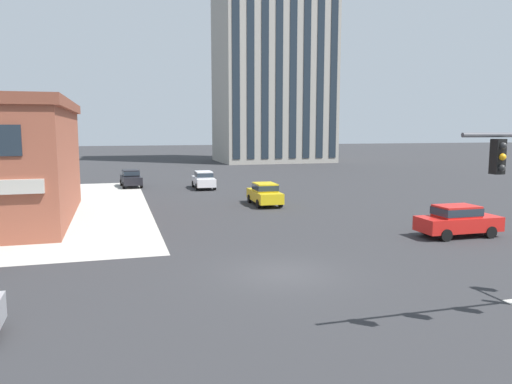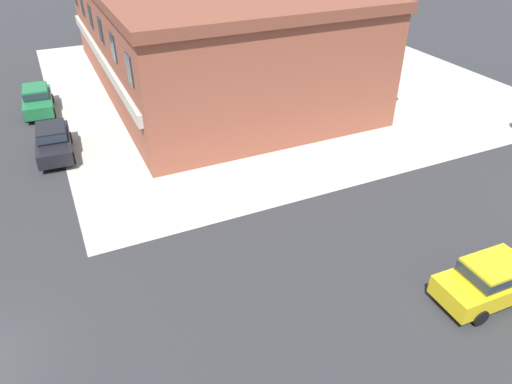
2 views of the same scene
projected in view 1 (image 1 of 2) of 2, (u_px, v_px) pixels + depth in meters
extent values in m
plane|color=#2D2D30|center=(283.00, 273.00, 19.50)|extent=(320.00, 320.00, 0.00)
cube|color=black|center=(498.00, 157.00, 12.52)|extent=(0.28, 0.28, 0.90)
sphere|color=#282828|center=(503.00, 146.00, 12.34)|extent=(0.18, 0.18, 0.18)
sphere|color=orange|center=(502.00, 157.00, 12.37)|extent=(0.18, 0.18, 0.18)
sphere|color=#282828|center=(502.00, 168.00, 12.41)|extent=(0.18, 0.18, 0.18)
cube|color=black|center=(131.00, 180.00, 48.70)|extent=(2.05, 4.51, 0.76)
cube|color=black|center=(131.00, 173.00, 48.75)|extent=(1.64, 2.21, 0.60)
cube|color=#232D38|center=(131.00, 173.00, 48.75)|extent=(1.68, 2.30, 0.40)
cylinder|color=black|center=(141.00, 185.00, 47.76)|extent=(0.26, 0.65, 0.64)
cylinder|color=black|center=(124.00, 185.00, 47.20)|extent=(0.26, 0.65, 0.64)
cylinder|color=black|center=(138.00, 182.00, 50.30)|extent=(0.26, 0.65, 0.64)
cylinder|color=black|center=(121.00, 182.00, 49.74)|extent=(0.26, 0.65, 0.64)
cube|color=gold|center=(265.00, 196.00, 36.94)|extent=(1.90, 4.45, 0.76)
cube|color=gold|center=(265.00, 187.00, 36.71)|extent=(1.56, 2.16, 0.60)
cube|color=#232D38|center=(265.00, 187.00, 36.71)|extent=(1.60, 2.25, 0.40)
cylinder|color=black|center=(250.00, 199.00, 38.10)|extent=(0.24, 0.65, 0.64)
cylinder|color=black|center=(270.00, 198.00, 38.51)|extent=(0.24, 0.65, 0.64)
cylinder|color=black|center=(258.00, 204.00, 35.48)|extent=(0.24, 0.65, 0.64)
cylinder|color=black|center=(280.00, 203.00, 35.89)|extent=(0.24, 0.65, 0.64)
cube|color=silver|center=(204.00, 181.00, 47.27)|extent=(1.90, 4.45, 0.76)
cube|color=silver|center=(204.00, 174.00, 47.04)|extent=(1.56, 2.16, 0.60)
cube|color=#232D38|center=(204.00, 174.00, 47.04)|extent=(1.60, 2.25, 0.40)
cylinder|color=black|center=(193.00, 184.00, 48.43)|extent=(0.24, 0.65, 0.64)
cylinder|color=black|center=(210.00, 183.00, 48.83)|extent=(0.24, 0.65, 0.64)
cylinder|color=black|center=(197.00, 187.00, 45.80)|extent=(0.24, 0.65, 0.64)
cylinder|color=black|center=(215.00, 187.00, 46.21)|extent=(0.24, 0.65, 0.64)
cube|color=red|center=(458.00, 224.00, 26.08)|extent=(4.41, 1.79, 0.76)
cube|color=red|center=(457.00, 211.00, 25.95)|extent=(2.12, 1.51, 0.60)
cube|color=#232D38|center=(457.00, 211.00, 25.95)|extent=(2.21, 1.55, 0.40)
cylinder|color=black|center=(469.00, 226.00, 27.29)|extent=(0.64, 0.22, 0.64)
cylinder|color=black|center=(491.00, 232.00, 25.69)|extent=(0.64, 0.22, 0.64)
cylinder|color=black|center=(426.00, 229.00, 26.56)|extent=(0.64, 0.22, 0.64)
cylinder|color=black|center=(446.00, 235.00, 24.96)|extent=(0.64, 0.22, 0.64)
cube|color=#1E2833|center=(9.00, 140.00, 23.41)|extent=(1.10, 0.08, 1.50)
cube|color=#9E998E|center=(273.00, 29.00, 84.75)|extent=(19.07, 14.05, 45.79)
cube|color=#1E2833|center=(236.00, 17.00, 75.72)|extent=(1.20, 0.10, 43.96)
cube|color=#1E2833|center=(251.00, 18.00, 76.37)|extent=(1.20, 0.10, 43.96)
cube|color=#1E2833|center=(265.00, 19.00, 77.03)|extent=(1.20, 0.10, 43.96)
cube|color=#1E2833|center=(280.00, 20.00, 77.68)|extent=(1.20, 0.10, 43.96)
cube|color=#1E2833|center=(294.00, 21.00, 78.33)|extent=(1.20, 0.10, 43.96)
cube|color=#1E2833|center=(308.00, 22.00, 78.98)|extent=(1.20, 0.10, 43.96)
cube|color=#1E2833|center=(321.00, 22.00, 79.63)|extent=(1.20, 0.10, 43.96)
cube|color=#1E2833|center=(335.00, 23.00, 80.29)|extent=(1.20, 0.10, 43.96)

